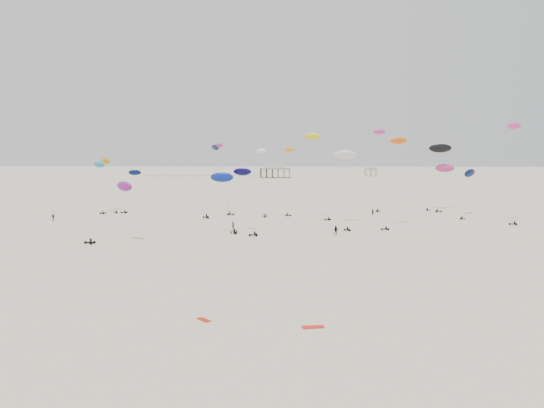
{
  "coord_description": "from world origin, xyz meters",
  "views": [
    {
      "loc": [
        4.9,
        -17.13,
        17.18
      ],
      "look_at": [
        0.0,
        88.0,
        7.0
      ],
      "focal_mm": 35.0,
      "sensor_mm": 36.0,
      "label": 1
    }
  ],
  "objects_px": {
    "rig_9": "(315,149)",
    "rig_0": "(213,169)",
    "rig_4": "(225,189)",
    "pavilion_main": "(275,172)",
    "spectator_0": "(233,229)",
    "pavilion_small": "(371,171)"
  },
  "relations": [
    {
      "from": "rig_0",
      "to": "rig_4",
      "type": "distance_m",
      "value": 35.06
    },
    {
      "from": "pavilion_main",
      "to": "rig_0",
      "type": "bearing_deg",
      "value": -92.19
    },
    {
      "from": "pavilion_main",
      "to": "rig_4",
      "type": "xyz_separation_m",
      "value": [
        -0.47,
        -254.87,
        5.33
      ]
    },
    {
      "from": "rig_0",
      "to": "rig_4",
      "type": "relative_size",
      "value": 1.64
    },
    {
      "from": "pavilion_small",
      "to": "rig_0",
      "type": "relative_size",
      "value": 0.42
    },
    {
      "from": "rig_9",
      "to": "rig_0",
      "type": "bearing_deg",
      "value": 96.89
    },
    {
      "from": "spectator_0",
      "to": "rig_4",
      "type": "bearing_deg",
      "value": 108.28
    },
    {
      "from": "spectator_0",
      "to": "rig_9",
      "type": "bearing_deg",
      "value": -101.23
    },
    {
      "from": "rig_0",
      "to": "rig_4",
      "type": "height_order",
      "value": "rig_0"
    },
    {
      "from": "rig_0",
      "to": "spectator_0",
      "type": "bearing_deg",
      "value": 75.81
    },
    {
      "from": "rig_0",
      "to": "spectator_0",
      "type": "relative_size",
      "value": 10.21
    },
    {
      "from": "spectator_0",
      "to": "pavilion_main",
      "type": "bearing_deg",
      "value": -60.66
    },
    {
      "from": "pavilion_main",
      "to": "spectator_0",
      "type": "height_order",
      "value": "pavilion_main"
    },
    {
      "from": "pavilion_small",
      "to": "rig_0",
      "type": "distance_m",
      "value": 263.02
    },
    {
      "from": "rig_4",
      "to": "spectator_0",
      "type": "height_order",
      "value": "rig_4"
    },
    {
      "from": "pavilion_main",
      "to": "rig_9",
      "type": "distance_m",
      "value": 228.19
    },
    {
      "from": "rig_0",
      "to": "pavilion_main",
      "type": "bearing_deg",
      "value": -124.02
    },
    {
      "from": "pavilion_small",
      "to": "spectator_0",
      "type": "xyz_separation_m",
      "value": [
        -69.39,
        -279.31,
        -3.49
      ]
    },
    {
      "from": "rig_0",
      "to": "spectator_0",
      "type": "height_order",
      "value": "rig_0"
    },
    {
      "from": "pavilion_small",
      "to": "rig_4",
      "type": "height_order",
      "value": "rig_4"
    },
    {
      "from": "pavilion_small",
      "to": "rig_9",
      "type": "xyz_separation_m",
      "value": [
        -50.32,
        -256.92,
        14.59
      ]
    },
    {
      "from": "rig_0",
      "to": "rig_9",
      "type": "relative_size",
      "value": 0.95
    }
  ]
}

